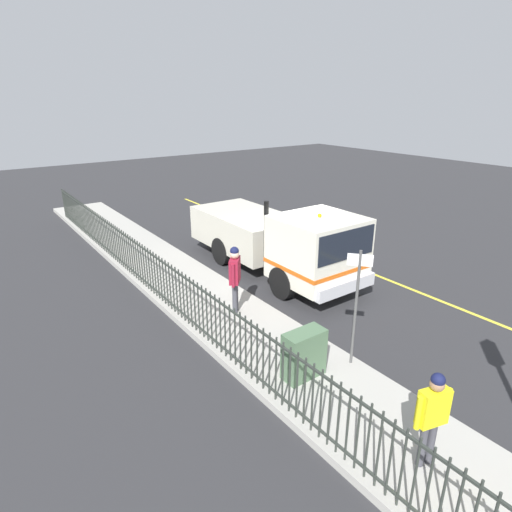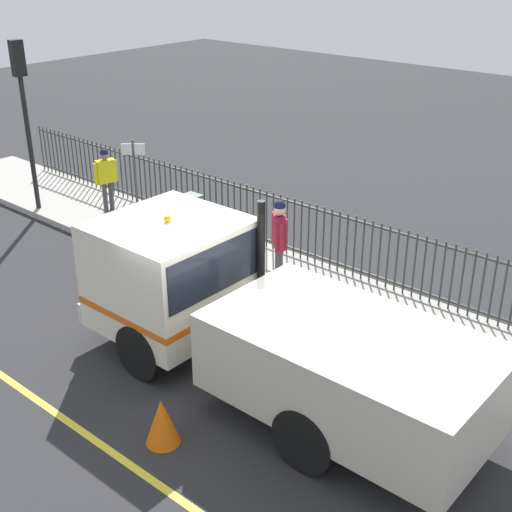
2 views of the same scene
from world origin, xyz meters
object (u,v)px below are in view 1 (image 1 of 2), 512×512
object	(u,v)px
traffic_cone	(321,252)
street_sign	(357,296)
worker_standing	(235,273)
pedestrian_distant	(433,410)
work_truck	(282,238)
utility_cabinet	(304,354)

from	to	relation	value
traffic_cone	street_sign	world-z (taller)	street_sign
worker_standing	pedestrian_distant	bearing A→B (deg)	-141.79
work_truck	street_sign	xyz separation A→B (m)	(2.01, 4.87, 0.47)
traffic_cone	street_sign	distance (m)	6.54
worker_standing	utility_cabinet	xyz separation A→B (m)	(0.40, 3.13, -0.61)
utility_cabinet	traffic_cone	world-z (taller)	utility_cabinet
work_truck	utility_cabinet	bearing A→B (deg)	55.44
worker_standing	street_sign	distance (m)	3.50
street_sign	work_truck	bearing A→B (deg)	-112.42
pedestrian_distant	worker_standing	bearing A→B (deg)	101.15
work_truck	pedestrian_distant	bearing A→B (deg)	66.90
pedestrian_distant	traffic_cone	bearing A→B (deg)	70.97
work_truck	street_sign	bearing A→B (deg)	67.36
worker_standing	utility_cabinet	size ratio (longest dim) A/B	1.80
utility_cabinet	traffic_cone	size ratio (longest dim) A/B	1.41
worker_standing	utility_cabinet	distance (m)	3.21
worker_standing	street_sign	world-z (taller)	street_sign
work_truck	utility_cabinet	size ratio (longest dim) A/B	6.84
traffic_cone	work_truck	bearing A→B (deg)	4.69
work_truck	street_sign	distance (m)	5.29
pedestrian_distant	street_sign	xyz separation A→B (m)	(-1.11, -2.52, 0.57)
pedestrian_distant	traffic_cone	distance (m)	9.11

